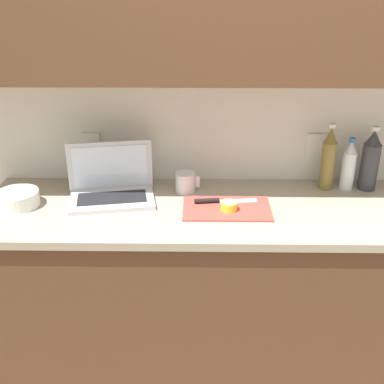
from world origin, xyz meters
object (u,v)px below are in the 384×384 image
(lemon_half_cut, at_px, (229,206))
(bottle_oil_tall, at_px, (349,166))
(knife, at_px, (215,201))
(measuring_cup, at_px, (186,182))
(bowl_white, at_px, (18,199))
(laptop, at_px, (111,186))
(bottle_green_soda, at_px, (370,161))
(bottle_water_clear, at_px, (328,159))
(cutting_board, at_px, (227,208))

(lemon_half_cut, xyz_separation_m, bottle_oil_tall, (0.57, 0.25, 0.09))
(knife, xyz_separation_m, measuring_cup, (-0.13, 0.13, 0.03))
(measuring_cup, relative_size, bowl_white, 0.62)
(lemon_half_cut, distance_m, bowl_white, 0.93)
(knife, bearing_deg, lemon_half_cut, -57.45)
(laptop, bearing_deg, bowl_white, -177.48)
(knife, bearing_deg, bottle_oil_tall, 8.69)
(bottle_green_soda, xyz_separation_m, bottle_oil_tall, (-0.10, -0.00, -0.03))
(bottle_oil_tall, relative_size, bottle_water_clear, 0.79)
(laptop, height_order, bottle_oil_tall, bottle_oil_tall)
(lemon_half_cut, height_order, bottle_green_soda, bottle_green_soda)
(bottle_green_soda, xyz_separation_m, bottle_water_clear, (-0.20, -0.00, 0.01))
(cutting_board, relative_size, bottle_water_clear, 1.20)
(bottle_oil_tall, relative_size, measuring_cup, 2.20)
(bottle_oil_tall, xyz_separation_m, bottle_water_clear, (-0.10, 0.00, 0.03))
(cutting_board, distance_m, bottle_oil_tall, 0.63)
(measuring_cup, height_order, bowl_white, measuring_cup)
(cutting_board, bearing_deg, measuring_cup, 134.93)
(laptop, distance_m, bottle_green_soda, 1.20)
(lemon_half_cut, bearing_deg, measuring_cup, 133.22)
(lemon_half_cut, distance_m, bottle_water_clear, 0.55)
(cutting_board, distance_m, bottle_water_clear, 0.55)
(bottle_green_soda, relative_size, bottle_water_clear, 0.96)
(bowl_white, bearing_deg, cutting_board, -1.54)
(laptop, bearing_deg, measuring_cup, 2.67)
(cutting_board, height_order, lemon_half_cut, lemon_half_cut)
(lemon_half_cut, bearing_deg, bowl_white, 177.26)
(bottle_oil_tall, bearing_deg, bowl_white, -172.17)
(laptop, bearing_deg, knife, -17.19)
(laptop, bearing_deg, lemon_half_cut, -23.70)
(laptop, xyz_separation_m, measuring_cup, (0.33, 0.07, -0.01))
(laptop, relative_size, knife, 1.46)
(lemon_half_cut, height_order, bottle_oil_tall, bottle_oil_tall)
(knife, relative_size, bowl_white, 1.54)
(bottle_water_clear, bearing_deg, cutting_board, -154.32)
(knife, height_order, lemon_half_cut, lemon_half_cut)
(bottle_green_soda, xyz_separation_m, measuring_cup, (-0.86, -0.05, -0.09))
(knife, relative_size, bottle_green_soda, 0.92)
(bottle_water_clear, bearing_deg, bottle_oil_tall, 0.00)
(bottle_water_clear, relative_size, bowl_white, 1.73)
(bottle_water_clear, bearing_deg, measuring_cup, -176.06)
(lemon_half_cut, height_order, bowl_white, bowl_white)
(bottle_oil_tall, bearing_deg, measuring_cup, -176.57)
(bottle_oil_tall, bearing_deg, bottle_green_soda, 0.00)
(laptop, relative_size, bowl_white, 2.24)
(lemon_half_cut, relative_size, bottle_water_clear, 0.23)
(bottle_green_soda, height_order, measuring_cup, bottle_green_soda)
(bottle_green_soda, distance_m, bottle_oil_tall, 0.10)
(laptop, xyz_separation_m, bowl_white, (-0.40, -0.09, -0.03))
(bottle_oil_tall, bearing_deg, lemon_half_cut, -156.35)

